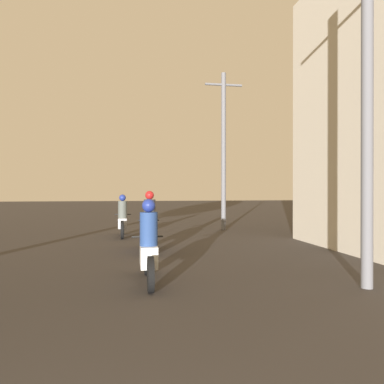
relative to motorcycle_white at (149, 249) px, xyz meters
The scene contains 5 objects.
motorcycle_white is the anchor object (origin of this frame).
motorcycle_blue 3.58m from the motorcycle_white, 86.71° to the left, with size 0.60×1.98×1.67m.
motorcycle_silver 6.98m from the motorcycle_white, 94.80° to the left, with size 0.60×1.95×1.54m.
utility_pole_near 4.90m from the motorcycle_white, 14.99° to the right, with size 1.60×0.20×7.08m.
utility_pole_far 9.79m from the motorcycle_white, 67.28° to the left, with size 1.60×0.20×6.67m.
Camera 1 is at (0.74, -0.36, 1.68)m, focal length 35.00 mm.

